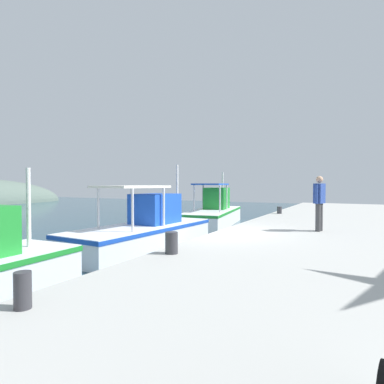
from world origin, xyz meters
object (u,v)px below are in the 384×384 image
at_px(fisherman_standing, 319,200).
at_px(fishing_boat_fourth, 214,213).
at_px(mooring_bollard_second, 23,290).
at_px(mooring_bollard_third, 172,243).
at_px(fishing_boat_third, 144,231).
at_px(mooring_bollard_fourth, 279,210).

bearing_deg(fisherman_standing, fishing_boat_fourth, 48.68).
relative_size(fishing_boat_fourth, mooring_bollard_second, 14.93).
bearing_deg(mooring_bollard_third, fishing_boat_fourth, 19.10).
height_order(fishing_boat_third, mooring_bollard_third, fishing_boat_third).
relative_size(fishing_boat_third, mooring_bollard_third, 12.94).
distance_m(fisherman_standing, mooring_bollard_second, 8.87).
xyz_separation_m(fishing_boat_third, mooring_bollard_second, (-6.71, -3.16, 0.37)).
bearing_deg(mooring_bollard_second, fishing_boat_third, 25.20).
bearing_deg(mooring_bollard_fourth, mooring_bollard_third, 180.00).
bearing_deg(mooring_bollard_second, mooring_bollard_fourth, 0.00).
distance_m(fisherman_standing, mooring_bollard_fourth, 6.12).
distance_m(mooring_bollard_third, mooring_bollard_fourth, 10.58).
distance_m(fishing_boat_third, mooring_bollard_third, 4.56).
height_order(fisherman_standing, mooring_bollard_fourth, fisherman_standing).
height_order(fishing_boat_third, fishing_boat_fourth, fishing_boat_third).
bearing_deg(mooring_bollard_third, fisherman_standing, -26.20).
height_order(fisherman_standing, mooring_bollard_second, fisherman_standing).
distance_m(mooring_bollard_second, mooring_bollard_third, 3.44).
height_order(fishing_boat_third, fisherman_standing, fishing_boat_third).
bearing_deg(mooring_bollard_fourth, fisherman_standing, -155.88).
xyz_separation_m(fishing_boat_third, fisherman_standing, (1.78, -5.64, 1.14)).
relative_size(mooring_bollard_second, mooring_bollard_third, 0.95).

